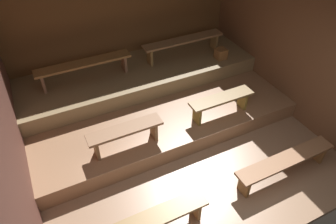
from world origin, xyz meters
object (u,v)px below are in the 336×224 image
bench_floor_left (145,224)px  bench_lower_right (221,101)px  bench_lower_left (125,132)px  bench_middle_right (183,42)px  bench_floor_right (285,162)px  wooden_crate_middle (221,54)px  bench_middle_left (84,66)px

bench_floor_left → bench_lower_right: size_ratio=1.45×
bench_lower_left → bench_middle_right: (2.02, 1.76, 0.34)m
bench_floor_left → bench_middle_right: size_ratio=0.97×
bench_floor_right → wooden_crate_middle: size_ratio=8.09×
bench_lower_right → bench_middle_left: (-2.02, 1.76, 0.34)m
bench_lower_right → wooden_crate_middle: (0.84, 1.30, 0.12)m
bench_floor_right → bench_lower_right: (-0.28, 1.46, 0.30)m
bench_floor_left → bench_lower_left: size_ratio=1.45×
bench_lower_right → bench_middle_right: bearing=84.8°
bench_floor_left → bench_lower_right: 2.60m
bench_middle_right → wooden_crate_middle: bench_middle_right is taller
bench_lower_left → bench_middle_left: 1.80m
bench_floor_right → bench_middle_right: bearing=92.1°
bench_middle_right → bench_floor_right: bearing=-87.9°
bench_middle_left → bench_middle_right: (2.18, 0.00, 0.00)m
bench_floor_left → bench_lower_left: bearing=79.0°
bench_lower_right → bench_middle_right: bench_middle_right is taller
bench_middle_left → bench_middle_right: same height
bench_lower_left → bench_floor_left: bearing=-101.0°
bench_middle_left → bench_floor_left: bearing=-92.1°
bench_lower_right → bench_floor_right: bearing=-79.0°
bench_floor_right → wooden_crate_middle: 2.84m
bench_lower_right → wooden_crate_middle: 1.55m
bench_floor_right → bench_lower_left: size_ratio=1.45×
bench_lower_left → bench_middle_left: bench_middle_left is taller
bench_lower_left → wooden_crate_middle: (2.70, 1.30, 0.12)m
bench_lower_left → wooden_crate_middle: bearing=25.6°
bench_lower_right → wooden_crate_middle: bearing=56.9°
bench_middle_left → bench_middle_right: size_ratio=1.00×
bench_floor_left → bench_middle_left: size_ratio=0.97×
bench_floor_left → wooden_crate_middle: size_ratio=8.09×
bench_middle_left → wooden_crate_middle: bench_middle_left is taller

